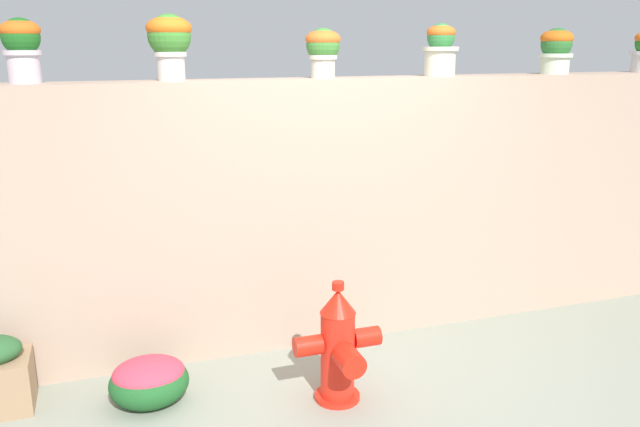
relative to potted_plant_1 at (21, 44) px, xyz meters
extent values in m
plane|color=gray|center=(1.93, -1.30, -2.22)|extent=(24.00, 24.00, 0.00)
cube|color=tan|center=(1.93, -0.01, -1.23)|extent=(6.72, 0.37, 1.98)
cylinder|color=silver|center=(0.00, 0.00, -0.14)|extent=(0.19, 0.19, 0.20)
cylinder|color=silver|center=(0.00, 0.00, -0.05)|extent=(0.23, 0.23, 0.03)
sphere|color=#1D641F|center=(0.00, 0.00, 0.04)|extent=(0.23, 0.23, 0.23)
ellipsoid|color=orange|center=(0.00, 0.00, 0.08)|extent=(0.24, 0.24, 0.13)
cylinder|color=beige|center=(0.90, 0.02, -0.15)|extent=(0.18, 0.18, 0.19)
cylinder|color=beige|center=(0.90, 0.02, -0.07)|extent=(0.22, 0.22, 0.03)
sphere|color=#3A7E2D|center=(0.90, 0.02, 0.05)|extent=(0.29, 0.29, 0.29)
ellipsoid|color=orange|center=(0.90, 0.02, 0.10)|extent=(0.30, 0.30, 0.16)
cylinder|color=beige|center=(1.97, 0.01, -0.16)|extent=(0.17, 0.17, 0.16)
cylinder|color=beige|center=(1.97, 0.01, -0.09)|extent=(0.20, 0.20, 0.03)
sphere|color=#3D7D31|center=(1.97, 0.01, -0.01)|extent=(0.24, 0.24, 0.24)
ellipsoid|color=orange|center=(1.97, 0.01, 0.03)|extent=(0.25, 0.25, 0.13)
cylinder|color=beige|center=(2.90, -0.01, -0.13)|extent=(0.23, 0.23, 0.22)
cylinder|color=beige|center=(2.90, -0.01, -0.04)|extent=(0.28, 0.28, 0.03)
sphere|color=#2E7839|center=(2.90, -0.01, 0.04)|extent=(0.21, 0.21, 0.21)
ellipsoid|color=#DF5C1D|center=(2.90, -0.01, 0.08)|extent=(0.22, 0.22, 0.11)
cylinder|color=beige|center=(3.93, -0.03, -0.16)|extent=(0.23, 0.23, 0.16)
cylinder|color=beige|center=(3.93, -0.03, -0.09)|extent=(0.27, 0.27, 0.03)
sphere|color=#2E702F|center=(3.93, -0.03, 0.00)|extent=(0.25, 0.25, 0.25)
ellipsoid|color=orange|center=(3.93, -0.03, 0.04)|extent=(0.26, 0.26, 0.13)
cylinder|color=red|center=(1.73, -0.98, -2.21)|extent=(0.29, 0.29, 0.03)
cylinder|color=red|center=(1.73, -0.98, -1.92)|extent=(0.22, 0.22, 0.60)
cone|color=red|center=(1.73, -0.98, -1.55)|extent=(0.23, 0.23, 0.15)
cylinder|color=red|center=(1.73, -0.98, -1.45)|extent=(0.08, 0.08, 0.05)
cylinder|color=red|center=(1.53, -0.98, -1.82)|extent=(0.17, 0.12, 0.12)
cylinder|color=red|center=(1.92, -0.98, -1.82)|extent=(0.17, 0.12, 0.12)
cylinder|color=red|center=(1.73, -1.18, -1.85)|extent=(0.16, 0.19, 0.16)
ellipsoid|color=#1F5B27|center=(0.58, -0.63, -2.09)|extent=(0.50, 0.45, 0.30)
ellipsoid|color=#DB3A50|center=(0.58, -0.63, -2.02)|extent=(0.45, 0.40, 0.17)
camera|label=1|loc=(0.42, -4.49, 0.01)|focal=36.36mm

